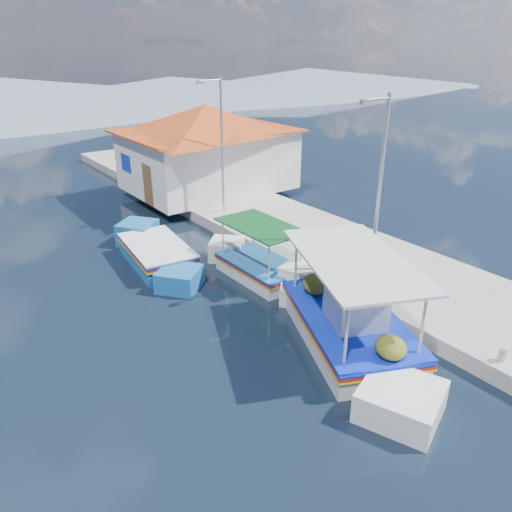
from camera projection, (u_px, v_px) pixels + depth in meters
ground at (306, 373)px, 12.57m from camera, size 160.00×160.00×0.00m
quay at (317, 242)px, 20.10m from camera, size 5.00×44.00×0.50m
bollards at (289, 251)px, 18.25m from camera, size 0.20×17.20×0.30m
main_caique at (346, 323)px, 13.77m from camera, size 4.77×7.97×2.87m
caique_green_canopy at (259, 268)px, 17.61m from camera, size 1.86×5.99×2.24m
caique_blue_hull at (156, 255)px, 18.72m from camera, size 2.48×6.66×1.19m
harbor_building at (207, 146)px, 25.88m from camera, size 10.49×10.49×4.40m
lamp_post_near at (378, 183)px, 14.94m from camera, size 1.21×0.14×6.00m
lamp_post_far at (220, 140)px, 21.58m from camera, size 1.21×0.14×6.00m
mountain_ridge at (27, 96)px, 56.61m from camera, size 171.40×96.00×5.50m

